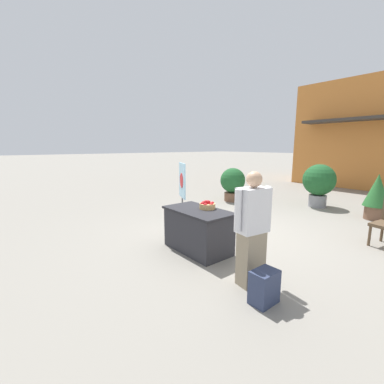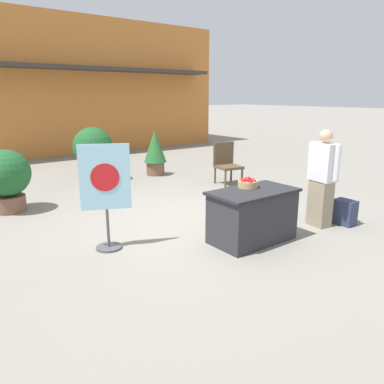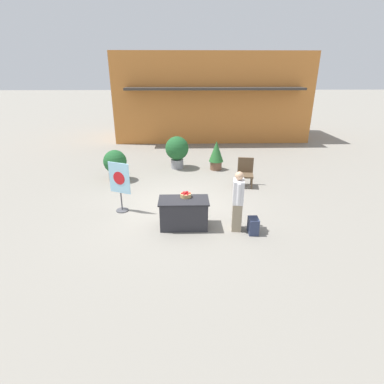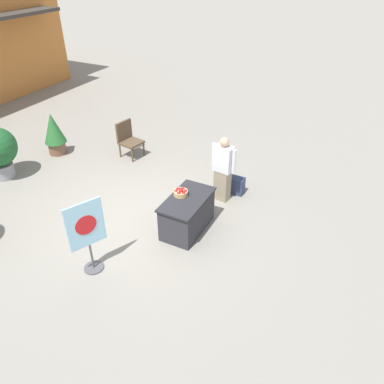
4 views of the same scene
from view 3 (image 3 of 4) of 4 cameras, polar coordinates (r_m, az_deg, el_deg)
ground_plane at (r=9.12m, az=-3.25°, el=-2.92°), size 120.00×120.00×0.00m
storefront_building at (r=19.02m, az=3.55°, el=17.73°), size 10.96×5.13×4.82m
display_table at (r=7.87m, az=-1.57°, el=-4.02°), size 1.30×0.72×0.77m
apple_basket at (r=7.84m, az=-1.20°, el=-0.50°), size 0.29×0.29×0.16m
person_visitor at (r=7.64m, az=8.71°, el=-1.71°), size 0.32×0.60×1.58m
backpack at (r=7.78m, az=11.58°, el=-6.32°), size 0.24×0.34×0.42m
poster_board at (r=8.81m, az=-13.57°, el=1.43°), size 0.63×0.36×1.48m
patio_chair at (r=10.84m, az=10.12°, el=3.94°), size 0.63×0.63×1.00m
potted_plant_far_right at (r=12.63m, az=-2.89°, el=8.06°), size 0.97×0.97×1.35m
potted_plant_near_right at (r=11.53m, az=-14.41°, el=5.29°), size 0.85×0.85×1.16m
potted_plant_near_left at (r=12.48m, az=4.64°, el=7.18°), size 0.60×0.60×1.20m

